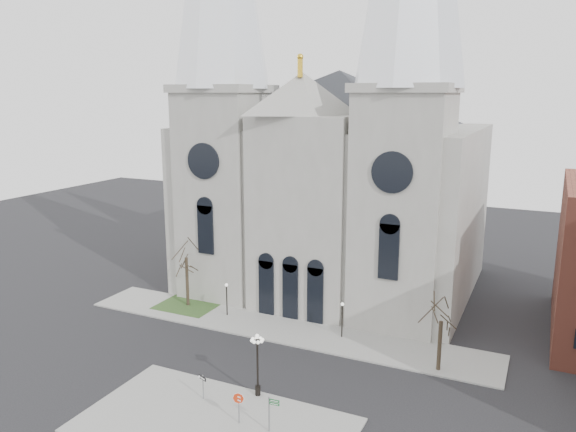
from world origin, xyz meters
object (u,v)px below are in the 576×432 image
at_px(globe_lamp, 257,357).
at_px(street_name_sign, 270,412).
at_px(one_way_sign, 203,382).
at_px(stop_sign, 239,401).

distance_m(globe_lamp, street_name_sign, 4.88).
height_order(one_way_sign, street_name_sign, street_name_sign).
xyz_separation_m(one_way_sign, street_name_sign, (6.15, -1.51, 0.14)).
height_order(globe_lamp, street_name_sign, globe_lamp).
bearing_deg(one_way_sign, globe_lamp, 53.98).
relative_size(stop_sign, street_name_sign, 0.91).
bearing_deg(street_name_sign, one_way_sign, 161.86).
relative_size(stop_sign, globe_lamp, 0.47).
relative_size(globe_lamp, street_name_sign, 1.95).
bearing_deg(street_name_sign, stop_sign, 176.51).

